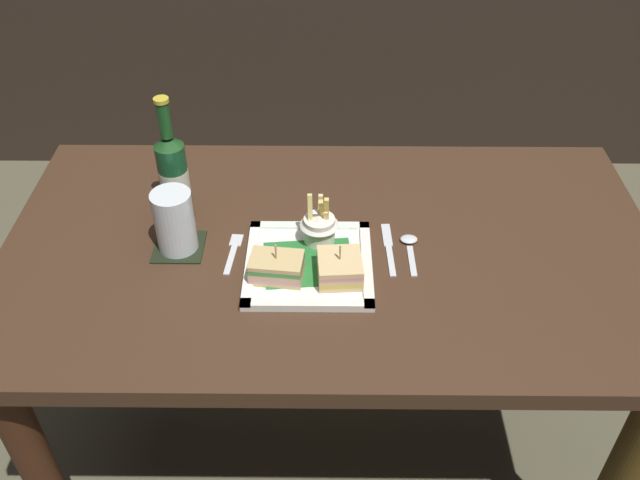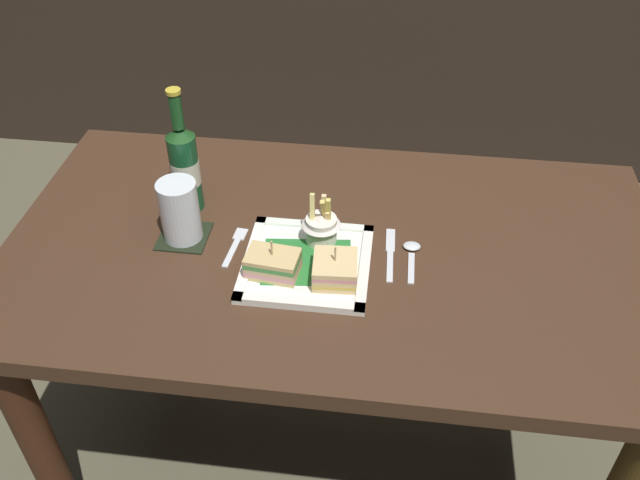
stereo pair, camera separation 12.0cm
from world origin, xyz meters
name	(u,v)px [view 1 (the left image)]	position (x,y,z in m)	size (l,w,h in m)	color
ground_plane	(328,447)	(0.00, 0.00, 0.00)	(6.00, 6.00, 0.00)	brown
dining_table	(330,285)	(0.00, 0.00, 0.61)	(1.33, 0.75, 0.72)	#40281A
square_plate	(309,264)	(-0.04, -0.07, 0.73)	(0.25, 0.25, 0.02)	white
sandwich_half_left	(277,268)	(-0.10, -0.11, 0.76)	(0.11, 0.08, 0.08)	#D3B774
sandwich_half_right	(340,268)	(0.02, -0.11, 0.75)	(0.09, 0.09, 0.08)	#E5BE85
fries_cup	(319,224)	(-0.02, 0.00, 0.77)	(0.08, 0.08, 0.11)	white
beer_bottle	(174,175)	(-0.32, 0.09, 0.83)	(0.06, 0.06, 0.28)	#144A27
drink_coaster	(179,247)	(-0.31, -0.01, 0.72)	(0.10, 0.10, 0.00)	black
water_glass	(175,225)	(-0.31, -0.01, 0.78)	(0.08, 0.08, 0.13)	silver
fork	(233,251)	(-0.20, -0.02, 0.72)	(0.03, 0.12, 0.00)	silver
knife	(389,247)	(0.12, -0.01, 0.72)	(0.02, 0.16, 0.00)	silver
spoon	(410,244)	(0.16, 0.00, 0.73)	(0.03, 0.12, 0.01)	silver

